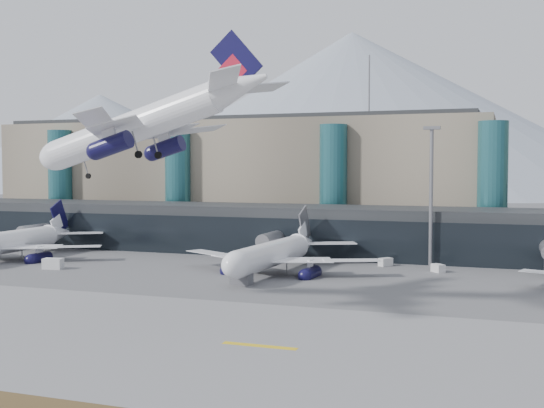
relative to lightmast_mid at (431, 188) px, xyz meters
The scene contains 16 objects.
ground 58.41m from the lightmast_mid, 122.01° to the right, with size 900.00×900.00×0.00m, color #515154.
runway_strip 71.25m from the lightmast_mid, 115.46° to the right, with size 400.00×40.00×0.04m, color slate.
runway_markings 71.24m from the lightmast_mid, 115.46° to the right, with size 128.00×1.00×0.02m.
concourse 32.94m from the lightmast_mid, 162.04° to the left, with size 170.00×27.00×10.00m.
terminal_main 69.21m from the lightmast_mid, 142.63° to the left, with size 130.00×30.00×31.00m.
teal_towers 51.97m from the lightmast_mid, 149.97° to the left, with size 116.40×19.40×46.00m.
mountain_ridge 333.77m from the lightmast_mid, 92.42° to the left, with size 910.00×400.00×110.00m.
lightmast_mid is the anchor object (origin of this frame).
hero_jet 60.18m from the lightmast_mid, 117.72° to the right, with size 33.43×34.56×11.13m.
jet_parked_left 81.19m from the lightmast_mid, 168.97° to the right, with size 38.74×37.64×12.48m.
jet_parked_mid 30.32m from the lightmast_mid, 147.40° to the right, with size 38.01×37.20×12.25m.
veh_a 69.62m from the lightmast_mid, 157.65° to the right, with size 3.41×1.92×1.92m, color silver.
veh_b 37.23m from the lightmast_mid, 158.48° to the right, with size 2.57×1.58×1.48m, color orange.
veh_c 41.42m from the lightmast_mid, 130.32° to the right, with size 3.31×1.75×1.84m, color #4E4E54.
veh_d 15.94m from the lightmast_mid, 161.93° to the right, with size 2.58×1.38×1.48m, color silver.
veh_g 15.55m from the lightmast_mid, 73.36° to the right, with size 2.42×1.41×1.41m, color silver.
Camera 1 is at (43.82, -78.89, 18.13)m, focal length 45.00 mm.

